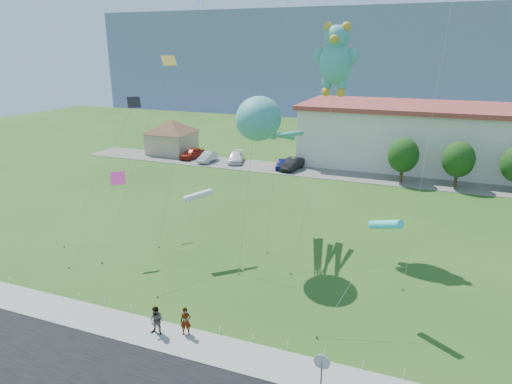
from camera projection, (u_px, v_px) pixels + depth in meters
ground at (185, 311)px, 28.03m from camera, size 160.00×160.00×0.00m
sidewalk at (161, 336)px, 25.57m from camera, size 80.00×2.50×0.10m
parking_strip at (321, 172)px, 59.07m from camera, size 70.00×6.00×0.06m
hill_ridge at (393, 58)px, 130.69m from camera, size 160.00×50.00×25.00m
pavilion at (172, 133)px, 69.17m from camera, size 9.20×9.20×5.00m
stop_sign at (322, 366)px, 20.43m from camera, size 0.80×0.07×2.50m
rope_fence at (174, 319)px, 26.80m from camera, size 26.05×0.05×0.50m
tree_near at (403, 155)px, 53.68m from camera, size 3.60×3.60×5.47m
tree_mid at (458, 159)px, 51.60m from camera, size 3.60×3.60×5.47m
pedestrian_left at (186, 321)px, 25.41m from camera, size 0.71×0.60×1.65m
pedestrian_right at (157, 321)px, 25.43m from camera, size 0.86×0.70×1.69m
parked_car_red at (192, 153)px, 66.16m from camera, size 2.49×4.67×1.51m
parked_car_silver at (208, 157)px, 64.17m from camera, size 1.54×4.14×1.35m
parked_car_white at (236, 157)px, 63.92m from camera, size 3.30×5.17×1.40m
parked_car_blue at (282, 164)px, 60.69m from camera, size 2.24×3.92×1.25m
parked_car_black at (292, 164)px, 60.10m from camera, size 2.28×4.81×1.52m
octopus_kite at (264, 125)px, 33.65m from camera, size 3.17×10.14×12.24m
teddy_bear_kite at (336, 58)px, 35.50m from camera, size 3.50×9.74×17.36m
small_kite_cyan at (385, 225)px, 25.94m from camera, size 3.14×4.86×6.31m
small_kite_white at (198, 196)px, 33.77m from camera, size 0.53×7.52×5.44m
small_kite_yellow at (160, 86)px, 35.91m from camera, size 2.62×8.57×14.93m
small_kite_pink at (114, 186)px, 34.01m from camera, size 2.96×4.32×6.60m
small_kite_black at (126, 118)px, 39.40m from camera, size 3.01×8.38×11.36m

